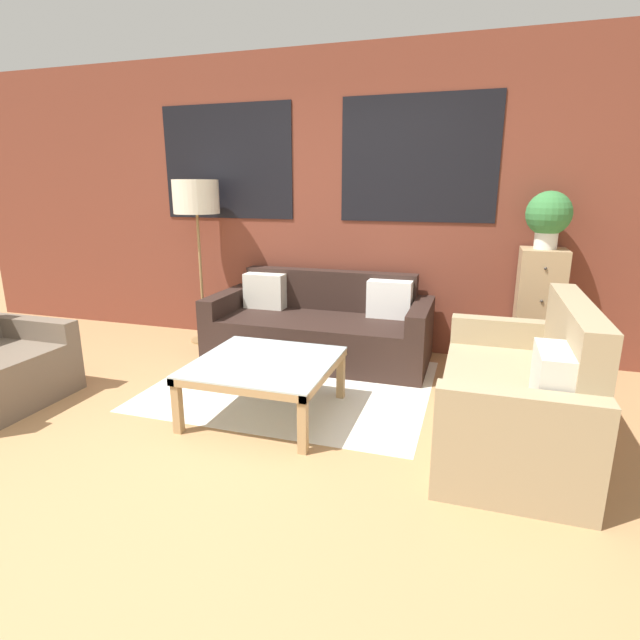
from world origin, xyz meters
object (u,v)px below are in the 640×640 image
at_px(couch_dark, 320,329).
at_px(coffee_table, 265,368).
at_px(drawer_cabinet, 537,312).
at_px(floor_lamp, 196,202).
at_px(potted_plant, 549,216).
at_px(settee_vintage, 518,397).

height_order(couch_dark, coffee_table, couch_dark).
bearing_deg(drawer_cabinet, coffee_table, -141.40).
bearing_deg(floor_lamp, potted_plant, 1.78).
relative_size(floor_lamp, drawer_cabinet, 1.53).
xyz_separation_m(coffee_table, drawer_cabinet, (1.88, 1.50, 0.19)).
bearing_deg(couch_dark, coffee_table, -89.94).
bearing_deg(settee_vintage, floor_lamp, 155.99).
bearing_deg(potted_plant, floor_lamp, -178.22).
relative_size(settee_vintage, coffee_table, 1.66).
xyz_separation_m(settee_vintage, potted_plant, (0.22, 1.42, 1.03)).
bearing_deg(potted_plant, couch_dark, -173.36).
height_order(floor_lamp, drawer_cabinet, floor_lamp).
distance_m(drawer_cabinet, potted_plant, 0.80).
relative_size(couch_dark, coffee_table, 2.15).
relative_size(settee_vintage, drawer_cabinet, 1.46).
bearing_deg(drawer_cabinet, couch_dark, -173.36).
bearing_deg(settee_vintage, drawer_cabinet, 81.22).
relative_size(coffee_table, floor_lamp, 0.58).
bearing_deg(coffee_table, drawer_cabinet, 38.60).
bearing_deg(coffee_table, couch_dark, 90.06).
distance_m(floor_lamp, potted_plant, 3.18).
relative_size(coffee_table, drawer_cabinet, 0.88).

